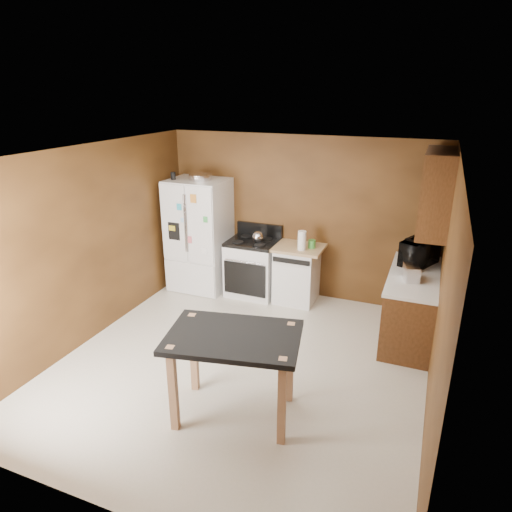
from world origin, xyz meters
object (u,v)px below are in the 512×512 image
Objects in this scene: pen_cup at (173,176)px; island at (234,347)px; refrigerator at (199,235)px; toaster at (411,273)px; green_canister at (312,244)px; kettle at (258,237)px; paper_towel at (302,241)px; dishwasher at (297,273)px; roasting_pan at (200,177)px; gas_range at (253,267)px; microwave at (420,253)px.

pen_cup reaches higher than island.
toaster is at bearing -10.96° from refrigerator.
island is (-0.00, -2.80, -0.18)m from green_canister.
kettle is 1.45× the size of green_canister.
paper_towel is 2.67m from island.
island is (0.11, -2.66, -0.26)m from paper_towel.
dishwasher is (-1.68, 0.73, -0.54)m from toaster.
kettle is at bearing 107.00° from island.
paper_towel is (1.67, -0.05, -0.81)m from roasting_pan.
gas_range is at bearing -177.51° from green_canister.
microwave reaches higher than paper_towel.
kettle is at bearing -28.16° from gas_range.
toaster is at bearing -26.87° from green_canister.
microwave is 1.84m from dishwasher.
green_canister is 0.21× the size of microwave.
pen_cup is 1.62m from kettle.
microwave is at bearing -4.78° from green_canister.
dishwasher is at bearing 6.12° from pen_cup.
microwave reaches higher than kettle.
island is (-1.47, -2.05, -0.22)m from toaster.
green_canister is 0.09× the size of island.
paper_towel reaches higher than dishwasher.
paper_towel reaches higher than kettle.
kettle is at bearing -0.41° from roasting_pan.
roasting_pan is 1.63m from gas_range.
toaster is 0.24× the size of gas_range.
toaster is 2.56m from gas_range.
roasting_pan reaches higher than refrigerator.
roasting_pan is 0.33× the size of gas_range.
microwave is (2.35, -0.03, 0.07)m from kettle.
roasting_pan is 0.95m from refrigerator.
gas_range is at bearing 173.28° from paper_towel.
roasting_pan is at bearing 178.39° from paper_towel.
gas_range is 2.92m from island.
gas_range is at bearing 147.60° from toaster.
paper_towel is 1.00m from gas_range.
refrigerator is at bearing -176.86° from green_canister.
kettle reaches higher than green_canister.
dishwasher is (-1.73, 0.11, -0.61)m from microwave.
kettle is 0.72m from paper_towel.
microwave is at bearing 60.30° from island.
paper_towel is 0.32× the size of dishwasher.
kettle is (1.36, 0.13, -0.87)m from pen_cup.
paper_towel is at bearing -130.04° from green_canister.
island is (1.84, -2.69, -0.13)m from refrigerator.
dishwasher is at bearing -175.67° from green_canister.
island is (0.93, -2.75, 0.31)m from gas_range.
gas_range reaches higher than dishwasher.
dishwasher is at bearing 2.99° from refrigerator.
pen_cup is 0.43× the size of toaster.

